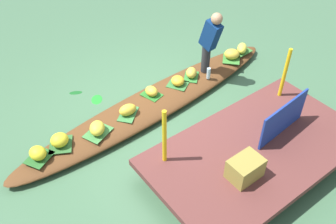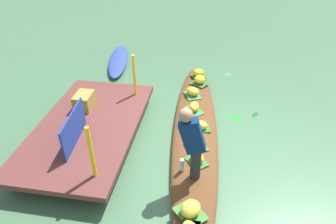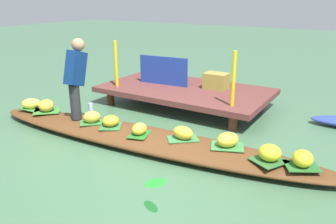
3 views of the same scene
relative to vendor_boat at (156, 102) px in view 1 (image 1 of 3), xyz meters
name	(u,v)px [view 1 (image 1 of 3)]	position (x,y,z in m)	size (l,w,h in m)	color
canal_water	(156,106)	(0.00, 0.00, -0.10)	(40.00, 40.00, 0.00)	#406847
dock_platform	(256,150)	(-0.40, 1.96, 0.20)	(3.20, 1.80, 0.36)	brown
vendor_boat	(156,102)	(0.00, 0.00, 0.00)	(5.50, 0.83, 0.20)	#58341A
leaf_mat_0	(152,95)	(0.01, -0.10, 0.10)	(0.35, 0.25, 0.01)	#276C24
banana_bunch_0	(152,91)	(0.01, -0.10, 0.18)	(0.25, 0.19, 0.16)	gold
leaf_mat_1	(178,84)	(-0.54, -0.07, 0.10)	(0.35, 0.31, 0.01)	#326E34
banana_bunch_1	(178,81)	(-0.54, -0.07, 0.18)	(0.25, 0.24, 0.16)	gold
leaf_mat_2	(39,157)	(2.15, 0.12, 0.10)	(0.37, 0.30, 0.01)	#276028
banana_bunch_2	(38,153)	(2.15, 0.12, 0.20)	(0.26, 0.23, 0.19)	yellow
leaf_mat_3	(61,145)	(1.79, 0.06, 0.10)	(0.37, 0.33, 0.01)	#2D5F2B
banana_bunch_3	(60,140)	(1.79, 0.06, 0.20)	(0.27, 0.25, 0.20)	gold
leaf_mat_4	(128,114)	(0.61, 0.08, 0.10)	(0.41, 0.25, 0.01)	#37793C
banana_bunch_4	(128,110)	(0.61, 0.08, 0.19)	(0.30, 0.20, 0.18)	gold
leaf_mat_5	(98,133)	(1.22, 0.17, 0.10)	(0.42, 0.30, 0.01)	#3C7D3C
banana_bunch_5	(97,128)	(1.22, 0.17, 0.20)	(0.30, 0.23, 0.19)	gold
leaf_mat_6	(241,52)	(-2.25, -0.15, 0.10)	(0.44, 0.24, 0.01)	#397531
banana_bunch_6	(242,48)	(-2.25, -0.15, 0.19)	(0.31, 0.19, 0.18)	#F9E448
leaf_mat_7	(191,77)	(-0.89, -0.10, 0.10)	(0.36, 0.25, 0.01)	#2F7530
banana_bunch_7	(191,73)	(-0.89, -0.10, 0.19)	(0.26, 0.19, 0.18)	gold
leaf_mat_8	(231,58)	(-1.93, -0.10, 0.10)	(0.42, 0.33, 0.01)	#3A8032
banana_bunch_8	(232,54)	(-1.93, -0.10, 0.20)	(0.30, 0.25, 0.20)	gold
vendor_person	(210,40)	(-1.23, -0.03, 0.80)	(0.21, 0.43, 1.24)	#28282D
water_bottle	(209,73)	(-1.12, 0.12, 0.21)	(0.07, 0.07, 0.22)	#ADC9DE
market_banner	(284,118)	(-0.90, 1.96, 0.54)	(1.04, 0.03, 0.56)	navy
railing_post_west	(285,73)	(-1.60, 1.36, 0.71)	(0.06, 0.06, 0.89)	yellow
railing_post_east	(164,137)	(0.80, 1.36, 0.71)	(0.06, 0.06, 0.89)	yellow
produce_crate	(245,169)	(0.14, 2.22, 0.41)	(0.44, 0.32, 0.30)	olive
drifting_plant_1	(97,99)	(0.74, -0.79, -0.09)	(0.28, 0.20, 0.01)	#208528
drifting_plant_2	(76,93)	(0.96, -1.20, -0.09)	(0.24, 0.11, 0.01)	#15531E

